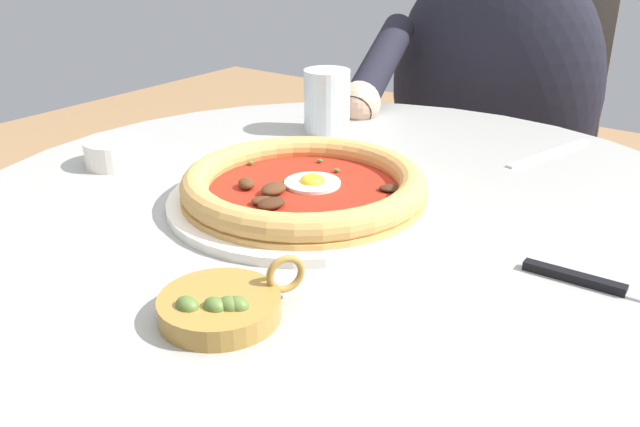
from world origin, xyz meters
TOP-DOWN VIEW (x-y plane):
  - dining_table at (0.00, 0.00)m, footprint 0.89×0.89m
  - pizza_on_plate at (0.04, 0.03)m, footprint 0.30×0.30m
  - water_glass at (0.18, -0.21)m, footprint 0.07×0.07m
  - steak_knife at (-0.29, 0.02)m, footprint 0.20×0.02m
  - ramekin_capers at (0.31, 0.07)m, footprint 0.08×0.08m
  - olive_pan at (-0.05, 0.25)m, footprint 0.10×0.12m
  - fork_utensil at (-0.12, -0.30)m, footprint 0.05×0.17m
  - diner_person at (0.10, -0.63)m, footprint 0.42×0.53m
  - cafe_chair_diner at (0.12, -0.78)m, footprint 0.45×0.45m

SIDE VIEW (x-z plane):
  - diner_person at x=0.10m, z-range -0.06..1.07m
  - dining_table at x=0.00m, z-range 0.18..0.89m
  - cafe_chair_diner at x=0.12m, z-range 0.09..1.02m
  - fork_utensil at x=-0.12m, z-range 0.71..0.71m
  - steak_knife at x=-0.29m, z-range 0.71..0.72m
  - olive_pan at x=-0.05m, z-range 0.70..0.74m
  - ramekin_capers at x=0.31m, z-range 0.71..0.74m
  - pizza_on_plate at x=0.04m, z-range 0.71..0.75m
  - water_glass at x=0.18m, z-range 0.70..0.79m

